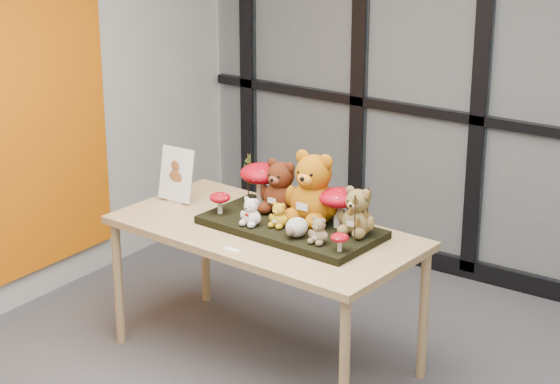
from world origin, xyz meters
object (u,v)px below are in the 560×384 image
Objects in this scene: bear_tan_back at (358,208)px; diorama_tray at (291,227)px; mushroom_back_right at (338,206)px; mushroom_front_left at (220,202)px; display_table at (265,241)px; bear_small_yellow at (279,213)px; bear_pooh_yellow at (314,184)px; plush_cream_hedgehog at (297,226)px; mushroom_back_left at (261,182)px; bear_white_bow at (251,210)px; mushroom_front_right at (340,241)px; sign_holder at (176,177)px; bear_beige_small at (319,229)px; bear_brown_medium at (281,184)px.

diorama_tray is at bearing -164.63° from bear_tan_back.
mushroom_back_right is 0.65m from mushroom_front_left.
display_table is 0.21m from bear_small_yellow.
bear_pooh_yellow is 3.79× the size of plush_cream_hedgehog.
bear_small_yellow is 0.58× the size of mushroom_back_left.
diorama_tray is 3.69× the size of mushroom_back_left.
bear_white_bow is 0.31m from mushroom_back_left.
mushroom_back_right is 0.33m from mushroom_front_right.
bear_tan_back is at bearing 1.66° from sign_holder.
diorama_tray is 0.12m from bear_small_yellow.
bear_small_yellow reaches higher than mushroom_front_right.
bear_small_yellow is at bearing -7.75° from sign_holder.
bear_pooh_yellow reaches higher than display_table.
bear_tan_back reaches higher than bear_small_yellow.
bear_white_bow is at bearing -176.71° from plush_cream_hedgehog.
plush_cream_hedgehog reaches higher than diorama_tray.
bear_tan_back is 1.83× the size of bear_beige_small.
bear_beige_small is 1.17× the size of mushroom_front_left.
bear_beige_small reaches higher than mushroom_front_left.
mushroom_front_left is (-0.75, -0.16, -0.07)m from bear_tan_back.
display_table is 10.22× the size of bear_white_bow.
plush_cream_hedgehog is 0.87× the size of mushroom_front_left.
diorama_tray is 3.46× the size of bear_tan_back.
bear_brown_medium is 0.62m from mushroom_front_right.
bear_tan_back is 2.71× the size of mushroom_front_right.
bear_pooh_yellow reaches higher than bear_small_yellow.
bear_tan_back is 1.13m from sign_holder.
mushroom_front_left is (-0.65, 0.05, -0.01)m from bear_beige_small.
bear_pooh_yellow is at bearing 179.91° from bear_tan_back.
diorama_tray is (0.13, 0.05, 0.09)m from display_table.
mushroom_back_right is (0.37, -0.02, -0.05)m from bear_brown_medium.
mushroom_front_left reaches higher than mushroom_front_right.
bear_white_bow is at bearing -108.44° from display_table.
mushroom_back_left reaches higher than plush_cream_hedgehog.
display_table is 6.61× the size of mushroom_back_left.
mushroom_back_left is at bearing 149.89° from plush_cream_hedgehog.
mushroom_front_right is (0.56, -0.04, -0.03)m from bear_white_bow.
bear_small_yellow is 0.44m from mushroom_front_right.
bear_beige_small is at bearing -24.93° from diorama_tray.
bear_small_yellow is 0.35m from mushroom_back_left.
bear_pooh_yellow is 3.29× the size of mushroom_front_left.
diorama_tray is at bearing 26.57° from display_table.
bear_pooh_yellow reaches higher than mushroom_front_right.
diorama_tray is 3.04× the size of sign_holder.
mushroom_front_right is (0.79, -0.08, -0.01)m from mushroom_front_left.
mushroom_front_left is at bearing 179.05° from bear_beige_small.
plush_cream_hedgehog is at bearing 179.99° from bear_beige_small.
display_table is at bearing -156.91° from mushroom_back_right.
bear_small_yellow is 0.75m from sign_holder.
mushroom_back_left is at bearing 175.03° from bear_pooh_yellow.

